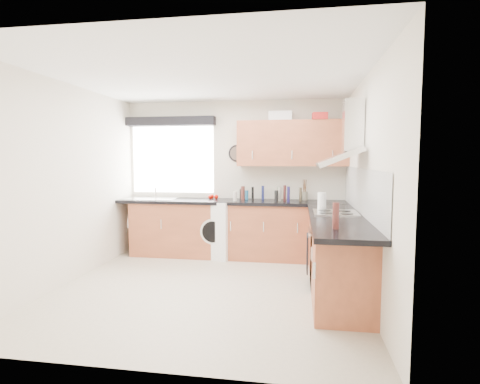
% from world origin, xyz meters
% --- Properties ---
extents(ground_plane, '(3.60, 3.60, 0.00)m').
position_xyz_m(ground_plane, '(0.00, 0.00, 0.00)').
color(ground_plane, beige).
extents(ceiling, '(3.60, 3.60, 0.02)m').
position_xyz_m(ceiling, '(0.00, 0.00, 2.50)').
color(ceiling, white).
rests_on(ceiling, wall_back).
extents(wall_back, '(3.60, 0.02, 2.50)m').
position_xyz_m(wall_back, '(0.00, 1.80, 1.25)').
color(wall_back, silver).
rests_on(wall_back, ground_plane).
extents(wall_front, '(3.60, 0.02, 2.50)m').
position_xyz_m(wall_front, '(0.00, -1.80, 1.25)').
color(wall_front, silver).
rests_on(wall_front, ground_plane).
extents(wall_left, '(0.02, 3.60, 2.50)m').
position_xyz_m(wall_left, '(-1.80, 0.00, 1.25)').
color(wall_left, silver).
rests_on(wall_left, ground_plane).
extents(wall_right, '(0.02, 3.60, 2.50)m').
position_xyz_m(wall_right, '(1.80, 0.00, 1.25)').
color(wall_right, silver).
rests_on(wall_right, ground_plane).
extents(window, '(1.40, 0.02, 1.10)m').
position_xyz_m(window, '(-1.05, 1.79, 1.55)').
color(window, white).
rests_on(window, wall_back).
extents(window_blind, '(1.50, 0.18, 0.14)m').
position_xyz_m(window_blind, '(-1.05, 1.70, 2.18)').
color(window_blind, black).
rests_on(window_blind, wall_back).
extents(splashback, '(0.01, 3.00, 0.54)m').
position_xyz_m(splashback, '(1.79, 0.30, 1.18)').
color(splashback, white).
rests_on(splashback, wall_right).
extents(base_cab_back, '(3.00, 0.58, 0.86)m').
position_xyz_m(base_cab_back, '(-0.10, 1.51, 0.43)').
color(base_cab_back, brown).
rests_on(base_cab_back, ground_plane).
extents(base_cab_corner, '(0.60, 0.60, 0.86)m').
position_xyz_m(base_cab_corner, '(1.50, 1.50, 0.43)').
color(base_cab_corner, brown).
rests_on(base_cab_corner, ground_plane).
extents(base_cab_right, '(0.58, 2.10, 0.86)m').
position_xyz_m(base_cab_right, '(1.51, 0.15, 0.43)').
color(base_cab_right, brown).
rests_on(base_cab_right, ground_plane).
extents(worktop_back, '(3.60, 0.62, 0.05)m').
position_xyz_m(worktop_back, '(0.00, 1.50, 0.89)').
color(worktop_back, black).
rests_on(worktop_back, base_cab_back).
extents(worktop_right, '(0.62, 2.42, 0.05)m').
position_xyz_m(worktop_right, '(1.50, 0.00, 0.89)').
color(worktop_right, black).
rests_on(worktop_right, base_cab_right).
extents(sink, '(0.84, 0.46, 0.10)m').
position_xyz_m(sink, '(-1.33, 1.50, 0.95)').
color(sink, silver).
rests_on(sink, worktop_back).
extents(oven, '(0.56, 0.58, 0.85)m').
position_xyz_m(oven, '(1.50, 0.30, 0.42)').
color(oven, black).
rests_on(oven, ground_plane).
extents(hob_plate, '(0.52, 0.52, 0.01)m').
position_xyz_m(hob_plate, '(1.50, 0.30, 0.92)').
color(hob_plate, silver).
rests_on(hob_plate, worktop_right).
extents(extractor_hood, '(0.52, 0.78, 0.66)m').
position_xyz_m(extractor_hood, '(1.60, 0.30, 1.77)').
color(extractor_hood, silver).
rests_on(extractor_hood, wall_right).
extents(upper_cabinets, '(1.70, 0.35, 0.70)m').
position_xyz_m(upper_cabinets, '(0.95, 1.62, 1.80)').
color(upper_cabinets, brown).
rests_on(upper_cabinets, wall_back).
extents(washing_machine, '(0.76, 0.74, 0.90)m').
position_xyz_m(washing_machine, '(-0.23, 1.52, 0.45)').
color(washing_machine, white).
rests_on(washing_machine, ground_plane).
extents(wall_clock, '(0.28, 0.04, 0.28)m').
position_xyz_m(wall_clock, '(0.05, 1.78, 1.65)').
color(wall_clock, black).
rests_on(wall_clock, wall_back).
extents(casserole, '(0.37, 0.27, 0.15)m').
position_xyz_m(casserole, '(0.76, 1.72, 2.23)').
color(casserole, white).
rests_on(casserole, upper_cabinets).
extents(storage_box, '(0.23, 0.20, 0.10)m').
position_xyz_m(storage_box, '(1.36, 1.52, 2.20)').
color(storage_box, red).
rests_on(storage_box, upper_cabinets).
extents(utensil_pot, '(0.11, 0.11, 0.13)m').
position_xyz_m(utensil_pot, '(1.15, 1.70, 0.98)').
color(utensil_pot, gray).
rests_on(utensil_pot, worktop_back).
extents(kitchen_roll, '(0.11, 0.11, 0.23)m').
position_xyz_m(kitchen_roll, '(1.35, 0.50, 1.02)').
color(kitchen_roll, white).
rests_on(kitchen_roll, worktop_right).
extents(tomato_cluster, '(0.19, 0.19, 0.07)m').
position_xyz_m(tomato_cluster, '(-0.33, 1.65, 0.95)').
color(tomato_cluster, '#B70C01').
rests_on(tomato_cluster, worktop_back).
extents(jar_0, '(0.05, 0.05, 0.21)m').
position_xyz_m(jar_0, '(0.74, 1.69, 1.01)').
color(jar_0, '#295B20').
rests_on(jar_0, worktop_back).
extents(jar_1, '(0.05, 0.05, 0.24)m').
position_xyz_m(jar_1, '(0.91, 1.39, 1.03)').
color(jar_1, '#1A1446').
rests_on(jar_1, worktop_back).
extents(jar_2, '(0.04, 0.04, 0.21)m').
position_xyz_m(jar_2, '(1.09, 1.52, 1.02)').
color(jar_2, '#3F3423').
rests_on(jar_2, worktop_back).
extents(jar_3, '(0.05, 0.05, 0.17)m').
position_xyz_m(jar_3, '(0.14, 1.68, 0.99)').
color(jar_3, black).
rests_on(jar_3, worktop_back).
extents(jar_4, '(0.06, 0.06, 0.22)m').
position_xyz_m(jar_4, '(0.77, 1.48, 1.02)').
color(jar_4, '#A49D8C').
rests_on(jar_4, worktop_back).
extents(jar_5, '(0.06, 0.06, 0.17)m').
position_xyz_m(jar_5, '(0.72, 1.40, 1.00)').
color(jar_5, black).
rests_on(jar_5, worktop_back).
extents(jar_6, '(0.04, 0.04, 0.22)m').
position_xyz_m(jar_6, '(0.35, 1.51, 1.02)').
color(jar_6, black).
rests_on(jar_6, worktop_back).
extents(jar_7, '(0.05, 0.05, 0.15)m').
position_xyz_m(jar_7, '(0.23, 1.63, 0.98)').
color(jar_7, '#1B5D85').
rests_on(jar_7, worktop_back).
extents(jar_8, '(0.06, 0.06, 0.21)m').
position_xyz_m(jar_8, '(0.17, 1.64, 1.02)').
color(jar_8, '#57251F').
rests_on(jar_8, worktop_back).
extents(jar_9, '(0.06, 0.06, 0.15)m').
position_xyz_m(jar_9, '(0.09, 1.38, 0.98)').
color(jar_9, '#B5A89A').
rests_on(jar_9, worktop_back).
extents(jar_10, '(0.04, 0.04, 0.25)m').
position_xyz_m(jar_10, '(0.85, 1.47, 1.03)').
color(jar_10, '#411817').
rests_on(jar_10, worktop_back).
extents(jar_11, '(0.04, 0.04, 0.22)m').
position_xyz_m(jar_11, '(0.49, 1.67, 1.02)').
color(jar_11, '#171D51').
rests_on(jar_11, worktop_back).
extents(bottle_0, '(0.06, 0.06, 0.25)m').
position_xyz_m(bottle_0, '(1.41, -0.75, 1.03)').
color(bottle_0, '#53211D').
rests_on(bottle_0, worktop_right).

